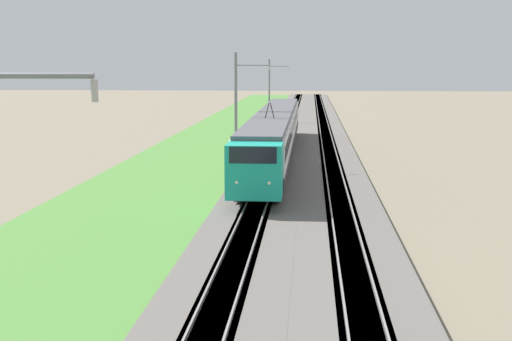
# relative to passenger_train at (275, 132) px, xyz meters

# --- Properties ---
(ballast_main) EXTENTS (240.00, 4.40, 0.30)m
(ballast_main) POSITION_rel_passenger_train_xyz_m (-0.72, 0.00, -2.23)
(ballast_main) COLOR #605B56
(ballast_main) RESTS_ON ground
(ballast_adjacent) EXTENTS (240.00, 4.40, 0.30)m
(ballast_adjacent) POSITION_rel_passenger_train_xyz_m (-0.72, -4.40, -2.23)
(ballast_adjacent) COLOR #605B56
(ballast_adjacent) RESTS_ON ground
(track_main) EXTENTS (240.00, 1.57, 0.45)m
(track_main) POSITION_rel_passenger_train_xyz_m (-0.72, 0.00, -2.22)
(track_main) COLOR #4C4238
(track_main) RESTS_ON ground
(track_adjacent) EXTENTS (240.00, 1.57, 0.45)m
(track_adjacent) POSITION_rel_passenger_train_xyz_m (-0.72, -4.40, -2.22)
(track_adjacent) COLOR #4C4238
(track_adjacent) RESTS_ON ground
(grass_verge) EXTENTS (240.00, 12.34, 0.12)m
(grass_verge) POSITION_rel_passenger_train_xyz_m (-0.72, 5.62, -2.32)
(grass_verge) COLOR #4C8438
(grass_verge) RESTS_ON ground
(passenger_train) EXTENTS (42.23, 2.94, 5.07)m
(passenger_train) POSITION_rel_passenger_train_xyz_m (0.00, 0.00, 0.00)
(passenger_train) COLOR #19A88E
(passenger_train) RESTS_ON ground
(catenary_mast_mid) EXTENTS (0.22, 2.56, 8.49)m
(catenary_mast_mid) POSITION_rel_passenger_train_xyz_m (-5.23, 2.46, 2.01)
(catenary_mast_mid) COLOR slate
(catenary_mast_mid) RESTS_ON ground
(catenary_mast_far) EXTENTS (0.22, 2.56, 8.26)m
(catenary_mast_far) POSITION_rel_passenger_train_xyz_m (35.78, 2.46, 1.89)
(catenary_mast_far) COLOR slate
(catenary_mast_far) RESTS_ON ground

